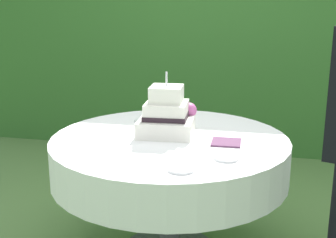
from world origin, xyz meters
TOP-DOWN VIEW (x-y plane):
  - foliage_hedge at (0.00, 2.22)m, footprint 5.12×0.56m
  - cake_table at (0.00, 0.00)m, footprint 1.35×1.35m
  - wedding_cake at (-0.03, 0.07)m, footprint 0.33×0.34m
  - serving_plate_near at (-0.25, 0.31)m, footprint 0.11×0.11m
  - serving_plate_far at (0.35, -0.29)m, footprint 0.12×0.12m
  - serving_plate_left at (0.16, -0.49)m, footprint 0.13×0.13m
  - napkin_stack at (0.32, -0.03)m, footprint 0.16×0.16m

SIDE VIEW (x-z plane):
  - cake_table at x=0.00m, z-range 0.25..0.99m
  - napkin_stack at x=0.32m, z-range 0.74..0.75m
  - serving_plate_near at x=-0.25m, z-range 0.74..0.75m
  - serving_plate_far at x=0.35m, z-range 0.74..0.75m
  - serving_plate_left at x=0.16m, z-range 0.74..0.75m
  - wedding_cake at x=-0.03m, z-range 0.67..1.03m
  - foliage_hedge at x=0.00m, z-range 0.00..2.57m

